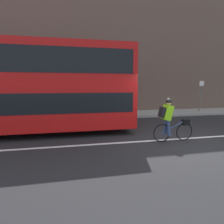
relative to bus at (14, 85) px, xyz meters
The scene contains 8 objects.
ground_plane 6.89m from the bus, 21.07° to the right, with size 80.00×80.00×0.00m, color #232326.
road_center_line 6.80m from the bus, 18.98° to the right, with size 50.00×0.14×0.01m, color silver.
sidewalk_curb 7.37m from the bus, 30.27° to the left, with size 60.00×2.33×0.15m.
building_facade 8.37m from the bus, 38.60° to the left, with size 60.00×0.30×9.89m.
bus is the anchor object (origin of this frame).
cyclist_on_bike 6.36m from the bus, 21.52° to the right, with size 1.57×0.32×1.59m.
trash_bin 3.75m from the bus, 88.36° to the left, with size 0.55×0.55×0.92m.
street_sign_post 12.05m from the bus, 16.70° to the left, with size 0.36×0.09×2.27m.
Camera 1 is at (-3.58, -5.61, 2.04)m, focal length 28.00 mm.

